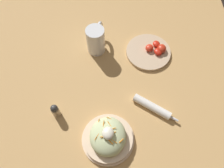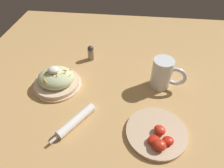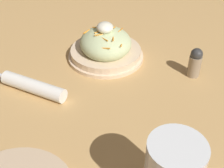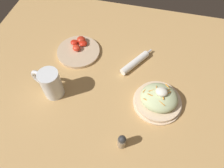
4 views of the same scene
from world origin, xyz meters
name	(u,v)px [view 4 (image 4 of 4)]	position (x,y,z in m)	size (l,w,h in m)	color
ground_plane	(103,103)	(0.00, 0.00, 0.00)	(1.43, 1.43, 0.00)	tan
salad_plate	(158,99)	(0.23, 0.06, 0.04)	(0.21, 0.21, 0.11)	beige
beer_mug	(51,84)	(-0.23, 0.00, 0.06)	(0.15, 0.09, 0.14)	white
napkin_roll	(135,62)	(0.10, 0.25, 0.02)	(0.13, 0.19, 0.03)	white
tomato_plate	(79,50)	(-0.20, 0.27, 0.01)	(0.22, 0.22, 0.05)	#D1B28E
salt_shaker	(122,141)	(0.12, -0.16, 0.04)	(0.03, 0.03, 0.08)	gray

